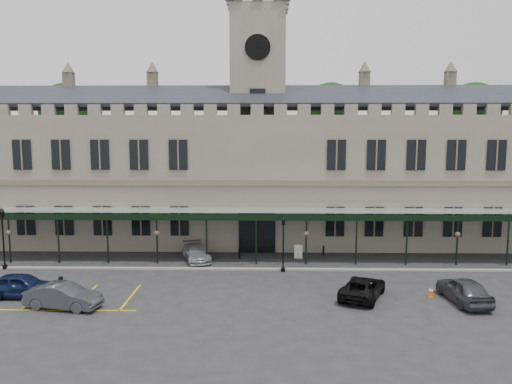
{
  "coord_description": "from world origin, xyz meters",
  "views": [
    {
      "loc": [
        0.73,
        -31.93,
        10.78
      ],
      "look_at": [
        0.0,
        6.0,
        6.0
      ],
      "focal_mm": 35.0,
      "sensor_mm": 36.0,
      "label": 1
    }
  ],
  "objects_px": {
    "car_right_a": "(464,290)",
    "person_b": "(61,288)",
    "lamp_post_left": "(3,233)",
    "traffic_cone": "(431,292)",
    "car_taxi": "(196,253)",
    "clock_tower": "(258,105)",
    "sign_board": "(298,252)",
    "car_left_b": "(63,296)",
    "lamp_post_mid": "(283,239)",
    "station_building": "(258,174)",
    "car_left_a": "(22,285)",
    "car_van": "(363,287)"
  },
  "relations": [
    {
      "from": "clock_tower",
      "to": "person_b",
      "type": "height_order",
      "value": "clock_tower"
    },
    {
      "from": "traffic_cone",
      "to": "car_van",
      "type": "distance_m",
      "value": 4.48
    },
    {
      "from": "lamp_post_mid",
      "to": "car_left_a",
      "type": "height_order",
      "value": "lamp_post_mid"
    },
    {
      "from": "traffic_cone",
      "to": "car_right_a",
      "type": "relative_size",
      "value": 0.14
    },
    {
      "from": "sign_board",
      "to": "car_left_a",
      "type": "relative_size",
      "value": 0.25
    },
    {
      "from": "lamp_post_left",
      "to": "car_taxi",
      "type": "distance_m",
      "value": 14.96
    },
    {
      "from": "traffic_cone",
      "to": "car_left_a",
      "type": "height_order",
      "value": "car_left_a"
    },
    {
      "from": "sign_board",
      "to": "car_left_b",
      "type": "xyz_separation_m",
      "value": [
        -15.0,
        -12.04,
        0.19
      ]
    },
    {
      "from": "traffic_cone",
      "to": "car_left_b",
      "type": "relative_size",
      "value": 0.14
    },
    {
      "from": "clock_tower",
      "to": "lamp_post_mid",
      "type": "bearing_deg",
      "value": -79.2
    },
    {
      "from": "car_left_a",
      "to": "car_right_a",
      "type": "distance_m",
      "value": 28.17
    },
    {
      "from": "lamp_post_left",
      "to": "car_left_a",
      "type": "distance_m",
      "value": 8.16
    },
    {
      "from": "lamp_post_left",
      "to": "car_left_b",
      "type": "height_order",
      "value": "lamp_post_left"
    },
    {
      "from": "car_right_a",
      "to": "station_building",
      "type": "bearing_deg",
      "value": -58.67
    },
    {
      "from": "lamp_post_left",
      "to": "sign_board",
      "type": "relative_size",
      "value": 4.16
    },
    {
      "from": "car_taxi",
      "to": "clock_tower",
      "type": "bearing_deg",
      "value": 38.4
    },
    {
      "from": "station_building",
      "to": "car_left_b",
      "type": "bearing_deg",
      "value": -121.26
    },
    {
      "from": "sign_board",
      "to": "station_building",
      "type": "bearing_deg",
      "value": 122.27
    },
    {
      "from": "lamp_post_mid",
      "to": "car_left_a",
      "type": "distance_m",
      "value": 18.25
    },
    {
      "from": "station_building",
      "to": "clock_tower",
      "type": "distance_m",
      "value": 6.64
    },
    {
      "from": "traffic_cone",
      "to": "car_right_a",
      "type": "distance_m",
      "value": 2.02
    },
    {
      "from": "lamp_post_left",
      "to": "car_van",
      "type": "distance_m",
      "value": 27.31
    },
    {
      "from": "car_left_a",
      "to": "person_b",
      "type": "distance_m",
      "value": 2.73
    },
    {
      "from": "car_left_a",
      "to": "car_left_b",
      "type": "distance_m",
      "value": 4.0
    },
    {
      "from": "sign_board",
      "to": "car_left_b",
      "type": "height_order",
      "value": "car_left_b"
    },
    {
      "from": "car_taxi",
      "to": "lamp_post_left",
      "type": "bearing_deg",
      "value": 172.04
    },
    {
      "from": "traffic_cone",
      "to": "sign_board",
      "type": "xyz_separation_m",
      "value": [
        -7.96,
        9.54,
        0.24
      ]
    },
    {
      "from": "car_van",
      "to": "car_right_a",
      "type": "height_order",
      "value": "car_right_a"
    },
    {
      "from": "sign_board",
      "to": "car_taxi",
      "type": "distance_m",
      "value": 8.54
    },
    {
      "from": "person_b",
      "to": "car_taxi",
      "type": "bearing_deg",
      "value": -146.68
    },
    {
      "from": "lamp_post_mid",
      "to": "traffic_cone",
      "type": "distance_m",
      "value": 11.15
    },
    {
      "from": "lamp_post_left",
      "to": "car_left_b",
      "type": "distance_m",
      "value": 11.82
    },
    {
      "from": "car_left_a",
      "to": "car_right_a",
      "type": "xyz_separation_m",
      "value": [
        28.16,
        -0.43,
        0.02
      ]
    },
    {
      "from": "car_taxi",
      "to": "car_left_b",
      "type": "bearing_deg",
      "value": -138.99
    },
    {
      "from": "clock_tower",
      "to": "lamp_post_left",
      "type": "distance_m",
      "value": 24.47
    },
    {
      "from": "car_left_a",
      "to": "car_left_b",
      "type": "bearing_deg",
      "value": -118.64
    },
    {
      "from": "car_taxi",
      "to": "lamp_post_mid",
      "type": "bearing_deg",
      "value": -42.72
    },
    {
      "from": "car_right_a",
      "to": "clock_tower",
      "type": "bearing_deg",
      "value": -58.81
    },
    {
      "from": "traffic_cone",
      "to": "car_taxi",
      "type": "relative_size",
      "value": 0.15
    },
    {
      "from": "sign_board",
      "to": "car_van",
      "type": "bearing_deg",
      "value": -64.9
    },
    {
      "from": "clock_tower",
      "to": "car_left_a",
      "type": "distance_m",
      "value": 25.86
    },
    {
      "from": "clock_tower",
      "to": "car_left_b",
      "type": "height_order",
      "value": "clock_tower"
    },
    {
      "from": "lamp_post_left",
      "to": "person_b",
      "type": "relative_size",
      "value": 3.16
    },
    {
      "from": "sign_board",
      "to": "car_right_a",
      "type": "bearing_deg",
      "value": -42.05
    },
    {
      "from": "car_left_b",
      "to": "clock_tower",
      "type": "bearing_deg",
      "value": -20.86
    },
    {
      "from": "clock_tower",
      "to": "car_right_a",
      "type": "xyz_separation_m",
      "value": [
        13.16,
        -17.51,
        -12.31
      ]
    },
    {
      "from": "station_building",
      "to": "clock_tower",
      "type": "bearing_deg",
      "value": 90.0
    },
    {
      "from": "car_taxi",
      "to": "car_van",
      "type": "height_order",
      "value": "car_van"
    },
    {
      "from": "car_right_a",
      "to": "person_b",
      "type": "xyz_separation_m",
      "value": [
        -25.46,
        0.04,
        -0.04
      ]
    },
    {
      "from": "car_taxi",
      "to": "car_right_a",
      "type": "bearing_deg",
      "value": -47.07
    }
  ]
}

